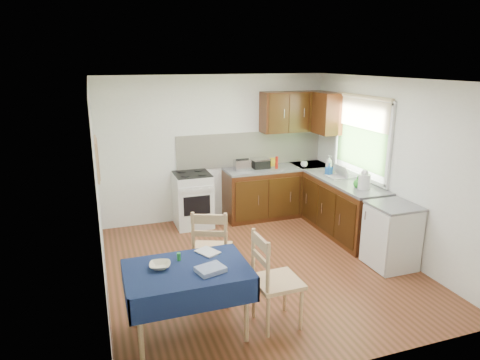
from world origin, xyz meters
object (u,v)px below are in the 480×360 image
object	(u,v)px
dining_table	(187,278)
dish_rack	(341,176)
chair_near	(273,277)
kettle	(364,180)
sandwich_press	(260,163)
chair_far	(211,247)
toaster	(242,165)

from	to	relation	value
dining_table	dish_rack	size ratio (longest dim) A/B	2.91
chair_near	kettle	xyz separation A→B (m)	(2.06, 1.43, 0.48)
sandwich_press	dish_rack	bearing A→B (deg)	-51.48
dining_table	kettle	world-z (taller)	kettle
dining_table	kettle	distance (m)	3.22
chair_far	kettle	xyz separation A→B (m)	(2.47, 0.52, 0.47)
dish_rack	kettle	world-z (taller)	kettle
dining_table	sandwich_press	xyz separation A→B (m)	(1.96, 2.98, 0.35)
toaster	kettle	distance (m)	2.09
toaster	kettle	world-z (taller)	kettle
dining_table	chair_near	distance (m)	0.88
chair_near	toaster	xyz separation A→B (m)	(0.73, 3.04, 0.44)
chair_near	sandwich_press	xyz separation A→B (m)	(1.09, 3.12, 0.43)
chair_far	kettle	distance (m)	2.56
chair_far	dish_rack	world-z (taller)	dish_rack
chair_far	sandwich_press	world-z (taller)	sandwich_press
toaster	kettle	xyz separation A→B (m)	(1.33, -1.61, 0.04)
chair_near	dish_rack	distance (m)	3.00
dining_table	chair_near	size ratio (longest dim) A/B	1.17
sandwich_press	toaster	bearing A→B (deg)	-174.11
dining_table	chair_far	bearing A→B (deg)	65.73
chair_near	sandwich_press	world-z (taller)	sandwich_press
toaster	dish_rack	world-z (taller)	toaster
chair_far	chair_near	distance (m)	1.00
dish_rack	kettle	distance (m)	0.70
chair_near	dish_rack	world-z (taller)	dish_rack
toaster	dish_rack	distance (m)	1.65
chair_near	sandwich_press	distance (m)	3.34
dining_table	dish_rack	distance (m)	3.57
dish_rack	chair_far	bearing A→B (deg)	-164.16
toaster	chair_near	bearing A→B (deg)	-94.53
dining_table	chair_near	bearing A→B (deg)	-2.79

